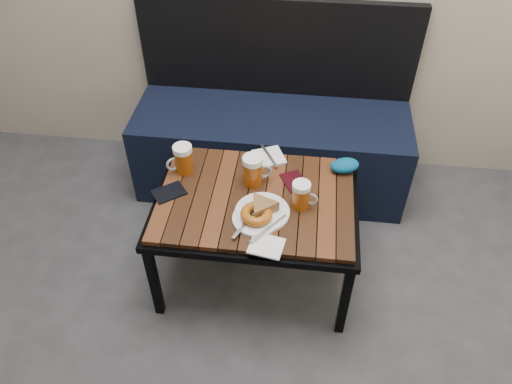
# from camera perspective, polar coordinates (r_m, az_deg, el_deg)

# --- Properties ---
(bench) EXTENTS (1.40, 0.50, 0.95)m
(bench) POSITION_cam_1_polar(r_m,az_deg,el_deg) (2.66, 1.79, 5.93)
(bench) COLOR black
(bench) RESTS_ON ground
(cafe_table) EXTENTS (0.84, 0.62, 0.47)m
(cafe_table) POSITION_cam_1_polar(r_m,az_deg,el_deg) (2.08, 0.00, -1.45)
(cafe_table) COLOR black
(cafe_table) RESTS_ON ground
(beer_mug_left) EXTENTS (0.12, 0.11, 0.13)m
(beer_mug_left) POSITION_cam_1_polar(r_m,az_deg,el_deg) (2.15, -8.35, 3.75)
(beer_mug_left) COLOR #8F400B
(beer_mug_left) RESTS_ON cafe_table
(beer_mug_centre) EXTENTS (0.13, 0.10, 0.14)m
(beer_mug_centre) POSITION_cam_1_polar(r_m,az_deg,el_deg) (2.06, -0.31, 2.49)
(beer_mug_centre) COLOR #8F400B
(beer_mug_centre) RESTS_ON cafe_table
(beer_mug_right) EXTENTS (0.11, 0.08, 0.12)m
(beer_mug_right) POSITION_cam_1_polar(r_m,az_deg,el_deg) (1.98, 5.21, -0.34)
(beer_mug_right) COLOR #8F400B
(beer_mug_right) RESTS_ON cafe_table
(plate_pie) EXTENTS (0.22, 0.22, 0.06)m
(plate_pie) POSITION_cam_1_polar(r_m,az_deg,el_deg) (1.96, 0.73, -1.98)
(plate_pie) COLOR white
(plate_pie) RESTS_ON cafe_table
(plate_bagel) EXTENTS (0.21, 0.23, 0.05)m
(plate_bagel) POSITION_cam_1_polar(r_m,az_deg,el_deg) (1.94, 0.03, -2.77)
(plate_bagel) COLOR white
(plate_bagel) RESTS_ON cafe_table
(napkin_left) EXTENTS (0.17, 0.17, 0.01)m
(napkin_left) POSITION_cam_1_polar(r_m,az_deg,el_deg) (2.23, 1.49, 4.05)
(napkin_left) COLOR white
(napkin_left) RESTS_ON cafe_table
(napkin_right) EXTENTS (0.14, 0.13, 0.01)m
(napkin_right) POSITION_cam_1_polar(r_m,az_deg,el_deg) (1.86, 1.20, -6.19)
(napkin_right) COLOR white
(napkin_right) RESTS_ON cafe_table
(passport_navy) EXTENTS (0.16, 0.15, 0.01)m
(passport_navy) POSITION_cam_1_polar(r_m,az_deg,el_deg) (2.09, -9.90, -0.04)
(passport_navy) COLOR black
(passport_navy) RESTS_ON cafe_table
(passport_burgundy) EXTENTS (0.14, 0.15, 0.01)m
(passport_burgundy) POSITION_cam_1_polar(r_m,az_deg,el_deg) (2.12, 4.40, 1.24)
(passport_burgundy) COLOR black
(passport_burgundy) RESTS_ON cafe_table
(knit_pouch) EXTENTS (0.15, 0.12, 0.06)m
(knit_pouch) POSITION_cam_1_polar(r_m,az_deg,el_deg) (2.18, 10.11, 3.00)
(knit_pouch) COLOR navy
(knit_pouch) RESTS_ON cafe_table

